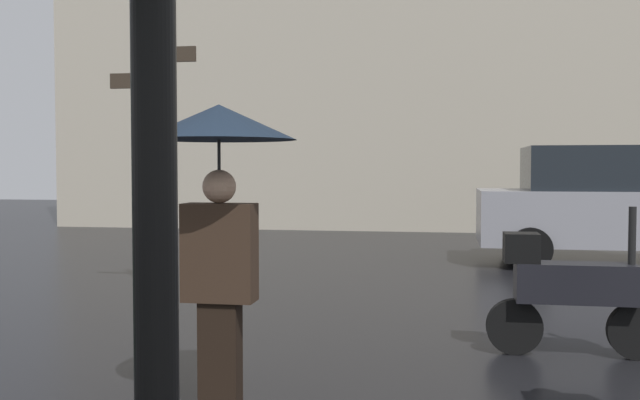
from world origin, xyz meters
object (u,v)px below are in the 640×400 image
at_px(pedestrian_with_umbrella, 219,173).
at_px(street_signpost, 152,138).
at_px(parked_car_left, 609,205).
at_px(parked_scooter, 569,289).

bearing_deg(pedestrian_with_umbrella, street_signpost, -81.63).
relative_size(parked_car_left, street_signpost, 1.33).
height_order(pedestrian_with_umbrella, parked_scooter, pedestrian_with_umbrella).
relative_size(parked_scooter, parked_car_left, 0.34).
bearing_deg(parked_car_left, street_signpost, 22.28).
bearing_deg(parked_scooter, parked_car_left, 65.69).
bearing_deg(street_signpost, pedestrian_with_umbrella, -61.96).
bearing_deg(street_signpost, parked_scooter, -24.81).
distance_m(parked_car_left, street_signpost, 7.23).
distance_m(pedestrian_with_umbrella, parked_car_left, 8.78).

